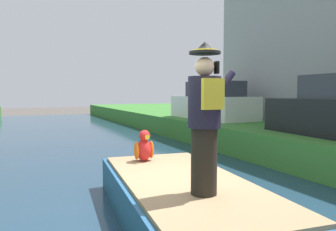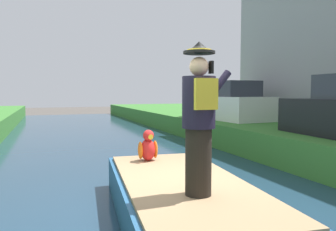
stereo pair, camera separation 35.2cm
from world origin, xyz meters
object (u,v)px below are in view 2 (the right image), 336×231
(boat, at_px, (183,201))
(parked_car_white, at_px, (228,103))
(person_pirate, at_px, (199,119))
(parrot_plush, at_px, (148,147))

(boat, xyz_separation_m, parked_car_white, (5.03, 7.22, 1.12))
(person_pirate, distance_m, parrot_plush, 2.23)
(person_pirate, bearing_deg, boat, 80.10)
(person_pirate, bearing_deg, parked_car_white, 54.32)
(boat, height_order, parrot_plush, parrot_plush)
(person_pirate, relative_size, parrot_plush, 3.25)
(parked_car_white, bearing_deg, boat, -124.90)
(parked_car_white, bearing_deg, person_pirate, -122.90)
(parrot_plush, bearing_deg, person_pirate, -90.01)
(parrot_plush, height_order, parked_car_white, parked_car_white)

